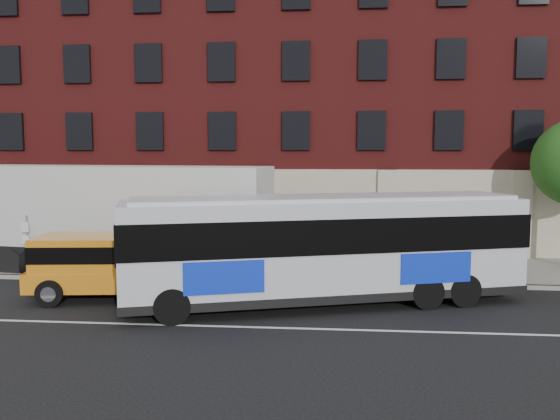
# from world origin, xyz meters

# --- Properties ---
(ground) EXTENTS (120.00, 120.00, 0.00)m
(ground) POSITION_xyz_m (0.00, 0.00, 0.00)
(ground) COLOR black
(ground) RESTS_ON ground
(sidewalk) EXTENTS (60.00, 6.00, 0.15)m
(sidewalk) POSITION_xyz_m (0.00, 9.00, 0.07)
(sidewalk) COLOR #9B998D
(sidewalk) RESTS_ON ground
(kerb) EXTENTS (60.00, 0.25, 0.15)m
(kerb) POSITION_xyz_m (0.00, 6.00, 0.07)
(kerb) COLOR #9B998D
(kerb) RESTS_ON ground
(lane_line) EXTENTS (60.00, 0.12, 0.01)m
(lane_line) POSITION_xyz_m (0.00, 0.50, 0.01)
(lane_line) COLOR silver
(lane_line) RESTS_ON ground
(building) EXTENTS (30.00, 12.10, 15.00)m
(building) POSITION_xyz_m (-0.01, 16.92, 7.58)
(building) COLOR maroon
(building) RESTS_ON sidewalk
(sign_pole) EXTENTS (0.30, 0.20, 2.50)m
(sign_pole) POSITION_xyz_m (-8.50, 6.15, 1.45)
(sign_pole) COLOR gray
(sign_pole) RESTS_ON ground
(city_bus) EXTENTS (13.28, 6.55, 3.57)m
(city_bus) POSITION_xyz_m (3.26, 3.20, 1.97)
(city_bus) COLOR silver
(city_bus) RESTS_ON ground
(yellow_suv) EXTENTS (5.77, 2.96, 2.16)m
(yellow_suv) POSITION_xyz_m (-4.26, 3.35, 1.24)
(yellow_suv) COLOR orange
(yellow_suv) RESTS_ON ground
(shipping_container) EXTENTS (13.48, 4.53, 4.41)m
(shipping_container) POSITION_xyz_m (-5.59, 7.22, 2.18)
(shipping_container) COLOR black
(shipping_container) RESTS_ON ground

